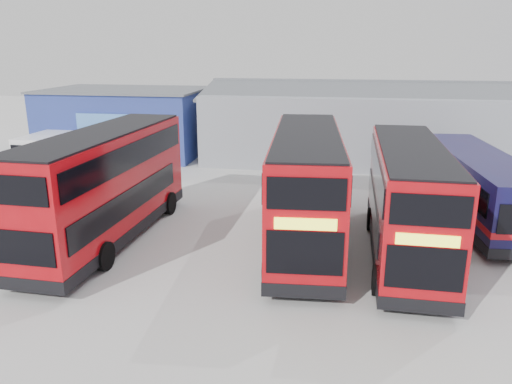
# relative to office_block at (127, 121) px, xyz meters

# --- Properties ---
(ground_plane) EXTENTS (120.00, 120.00, 0.00)m
(ground_plane) POSITION_rel_office_block_xyz_m (14.00, -17.99, -2.58)
(ground_plane) COLOR #B0B0AA
(ground_plane) RESTS_ON ground
(office_block) EXTENTS (12.30, 8.32, 5.12)m
(office_block) POSITION_rel_office_block_xyz_m (0.00, 0.00, 0.00)
(office_block) COLOR navy
(office_block) RESTS_ON ground
(maintenance_shed) EXTENTS (30.50, 12.00, 5.89)m
(maintenance_shed) POSITION_rel_office_block_xyz_m (22.00, 2.01, 0.02)
(maintenance_shed) COLOR gray
(maintenance_shed) RESTS_ON ground
(double_decker_left) EXTENTS (3.24, 11.67, 4.89)m
(double_decker_left) POSITION_rel_office_block_xyz_m (6.91, -18.00, -0.14)
(double_decker_left) COLOR #B40A11
(double_decker_left) RESTS_ON ground
(double_decker_centre) EXTENTS (3.60, 11.78, 4.91)m
(double_decker_centre) POSITION_rel_office_block_xyz_m (15.54, -16.86, -0.13)
(double_decker_centre) COLOR #B40A11
(double_decker_centre) RESTS_ON ground
(double_decker_right) EXTENTS (2.92, 10.96, 4.61)m
(double_decker_right) POSITION_rel_office_block_xyz_m (19.69, -17.49, -0.28)
(double_decker_right) COLOR #B40A11
(double_decker_right) RESTS_ON ground
(single_decker_blue) EXTENTS (3.71, 12.26, 3.28)m
(single_decker_blue) POSITION_rel_office_block_xyz_m (23.69, -12.15, -0.95)
(single_decker_blue) COLOR #0E103E
(single_decker_blue) RESTS_ON ground
(panel_van) EXTENTS (2.57, 5.65, 2.43)m
(panel_van) POSITION_rel_office_block_xyz_m (-3.44, -5.52, -1.22)
(panel_van) COLOR white
(panel_van) RESTS_ON ground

